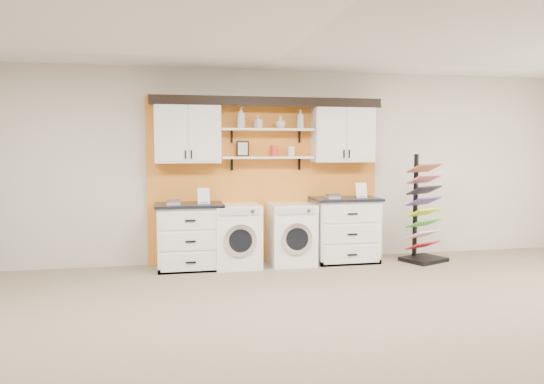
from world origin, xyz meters
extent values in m
plane|color=gray|center=(0.00, 0.00, 0.00)|extent=(10.00, 10.00, 0.00)
plane|color=beige|center=(0.00, 4.00, 1.40)|extent=(10.00, 0.00, 10.00)
cube|color=orange|center=(0.00, 3.96, 1.20)|extent=(3.40, 0.07, 2.40)
cube|color=white|center=(-1.13, 3.80, 1.88)|extent=(0.90, 0.34, 0.84)
cube|color=white|center=(-1.35, 3.62, 1.88)|extent=(0.42, 0.01, 0.78)
cube|color=white|center=(-0.91, 3.62, 1.88)|extent=(0.42, 0.01, 0.78)
cube|color=white|center=(1.13, 3.80, 1.88)|extent=(0.90, 0.34, 0.84)
cube|color=white|center=(0.91, 3.62, 1.88)|extent=(0.42, 0.01, 0.78)
cube|color=white|center=(1.35, 3.62, 1.88)|extent=(0.42, 0.01, 0.78)
cube|color=white|center=(0.00, 3.80, 1.53)|extent=(1.32, 0.28, 0.03)
cube|color=white|center=(0.00, 3.80, 1.93)|extent=(1.32, 0.28, 0.03)
cube|color=black|center=(0.00, 3.82, 2.33)|extent=(3.30, 0.40, 0.10)
cube|color=black|center=(0.00, 3.63, 2.27)|extent=(3.30, 0.04, 0.04)
cube|color=black|center=(-0.35, 3.85, 1.66)|extent=(0.18, 0.02, 0.22)
cube|color=beige|center=(-0.35, 3.84, 1.66)|extent=(0.14, 0.01, 0.18)
cylinder|color=red|center=(0.10, 3.80, 1.62)|extent=(0.11, 0.11, 0.16)
cylinder|color=silver|center=(0.35, 3.80, 1.61)|extent=(0.10, 0.10, 0.14)
cube|color=white|center=(-1.13, 3.65, 0.43)|extent=(0.87, 0.60, 0.87)
cube|color=black|center=(-1.13, 3.38, 0.03)|extent=(0.87, 0.06, 0.07)
cube|color=black|center=(-1.13, 3.65, 0.89)|extent=(0.93, 0.66, 0.04)
cube|color=white|center=(-1.13, 3.34, 0.71)|extent=(0.79, 0.02, 0.24)
cube|color=white|center=(-1.13, 3.34, 0.43)|extent=(0.79, 0.02, 0.24)
cube|color=white|center=(-1.13, 3.34, 0.15)|extent=(0.79, 0.02, 0.24)
cube|color=white|center=(1.13, 3.65, 0.45)|extent=(0.91, 0.60, 0.91)
cube|color=black|center=(1.13, 3.38, 0.04)|extent=(0.91, 0.06, 0.07)
cube|color=black|center=(1.13, 3.65, 0.93)|extent=(0.97, 0.66, 0.04)
cube|color=white|center=(1.13, 3.34, 0.74)|extent=(0.83, 0.02, 0.25)
cube|color=white|center=(1.13, 3.34, 0.45)|extent=(0.83, 0.02, 0.25)
cube|color=white|center=(1.13, 3.34, 0.16)|extent=(0.83, 0.02, 0.25)
cube|color=white|center=(-0.47, 3.65, 0.44)|extent=(0.63, 0.66, 0.88)
cube|color=silver|center=(-0.47, 3.31, 0.82)|extent=(0.54, 0.02, 0.09)
cylinder|color=silver|center=(-0.47, 3.31, 0.43)|extent=(0.45, 0.05, 0.45)
cylinder|color=black|center=(-0.47, 3.29, 0.43)|extent=(0.32, 0.03, 0.32)
cube|color=white|center=(0.31, 3.65, 0.44)|extent=(0.62, 0.66, 0.87)
cube|color=silver|center=(0.31, 3.31, 0.81)|extent=(0.53, 0.02, 0.09)
cylinder|color=silver|center=(0.31, 3.31, 0.42)|extent=(0.44, 0.05, 0.44)
cylinder|color=black|center=(0.31, 3.29, 0.42)|extent=(0.31, 0.03, 0.31)
cube|color=black|center=(2.27, 3.41, 0.03)|extent=(0.71, 0.66, 0.06)
cube|color=black|center=(2.20, 3.57, 0.81)|extent=(0.06, 0.06, 1.53)
cube|color=red|center=(2.26, 3.43, 0.24)|extent=(0.54, 0.43, 0.14)
cube|color=silver|center=(2.26, 3.43, 0.40)|extent=(0.54, 0.43, 0.14)
cube|color=green|center=(2.26, 3.43, 0.56)|extent=(0.54, 0.43, 0.14)
cube|color=#D9FF1A|center=(2.26, 3.43, 0.73)|extent=(0.54, 0.43, 0.14)
cube|color=#482EA1|center=(2.26, 3.43, 0.89)|extent=(0.54, 0.43, 0.14)
cube|color=black|center=(2.26, 3.43, 1.05)|extent=(0.54, 0.43, 0.14)
cube|color=#E1647A|center=(2.26, 3.43, 1.21)|extent=(0.54, 0.43, 0.14)
cube|color=#A06543|center=(2.26, 3.43, 1.38)|extent=(0.54, 0.43, 0.14)
imported|color=silver|center=(-0.38, 3.80, 2.09)|extent=(0.16, 0.16, 0.30)
imported|color=silver|center=(-0.13, 3.80, 2.04)|extent=(0.11, 0.11, 0.18)
imported|color=silver|center=(0.19, 3.80, 2.04)|extent=(0.19, 0.19, 0.18)
imported|color=silver|center=(0.49, 3.80, 2.08)|extent=(0.15, 0.15, 0.28)
camera|label=1|loc=(-1.49, -3.66, 1.68)|focal=35.00mm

